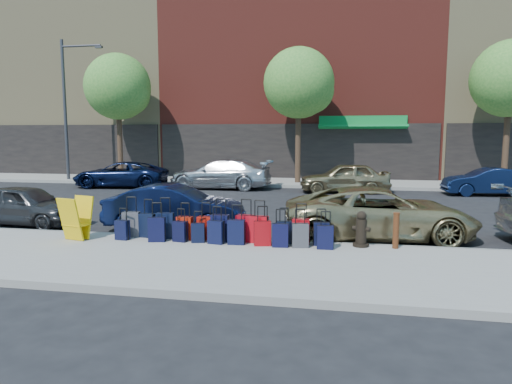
% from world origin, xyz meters
% --- Properties ---
extents(ground, '(120.00, 120.00, 0.00)m').
position_xyz_m(ground, '(0.00, 0.00, 0.00)').
color(ground, black).
rests_on(ground, ground).
extents(sidewalk_near, '(60.00, 4.00, 0.15)m').
position_xyz_m(sidewalk_near, '(0.00, -6.50, 0.07)').
color(sidewalk_near, gray).
rests_on(sidewalk_near, ground).
extents(sidewalk_far, '(60.00, 4.00, 0.15)m').
position_xyz_m(sidewalk_far, '(0.00, 10.00, 0.07)').
color(sidewalk_far, gray).
rests_on(sidewalk_far, ground).
extents(curb_near, '(60.00, 0.08, 0.15)m').
position_xyz_m(curb_near, '(0.00, -4.48, 0.07)').
color(curb_near, gray).
rests_on(curb_near, ground).
extents(curb_far, '(60.00, 0.08, 0.15)m').
position_xyz_m(curb_far, '(0.00, 7.98, 0.07)').
color(curb_far, gray).
rests_on(curb_far, ground).
extents(building_left, '(15.00, 12.12, 16.00)m').
position_xyz_m(building_left, '(-16.00, 17.98, 7.98)').
color(building_left, '#99885E').
rests_on(building_left, ground).
extents(building_center, '(17.00, 12.85, 20.00)m').
position_xyz_m(building_center, '(0.00, 17.99, 9.98)').
color(building_center, maroon).
rests_on(building_center, ground).
extents(tree_left, '(3.80, 3.80, 7.27)m').
position_xyz_m(tree_left, '(-9.86, 9.50, 5.41)').
color(tree_left, black).
rests_on(tree_left, sidewalk_far).
extents(tree_center, '(3.80, 3.80, 7.27)m').
position_xyz_m(tree_center, '(0.64, 9.50, 5.41)').
color(tree_center, black).
rests_on(tree_center, sidewalk_far).
extents(streetlight, '(2.59, 0.18, 8.00)m').
position_xyz_m(streetlight, '(-12.80, 8.80, 4.66)').
color(streetlight, '#333338').
rests_on(streetlight, sidewalk_far).
extents(suitcase_front_0, '(0.46, 0.30, 1.03)m').
position_xyz_m(suitcase_front_0, '(-2.43, -4.78, 0.47)').
color(suitcase_front_0, '#424147').
rests_on(suitcase_front_0, sidewalk_near).
extents(suitcase_front_1, '(0.42, 0.25, 0.98)m').
position_xyz_m(suitcase_front_1, '(-1.98, -4.77, 0.46)').
color(suitcase_front_1, black).
rests_on(suitcase_front_1, sidewalk_near).
extents(suitcase_front_2, '(0.46, 0.31, 1.04)m').
position_xyz_m(suitcase_front_2, '(-1.50, -4.78, 0.47)').
color(suitcase_front_2, black).
rests_on(suitcase_front_2, sidewalk_near).
extents(suitcase_front_3, '(0.39, 0.22, 0.93)m').
position_xyz_m(suitcase_front_3, '(-0.96, -4.85, 0.44)').
color(suitcase_front_3, '#AE1E0B').
rests_on(suitcase_front_3, sidewalk_near).
extents(suitcase_front_4, '(0.40, 0.24, 0.93)m').
position_xyz_m(suitcase_front_4, '(-0.45, -4.75, 0.44)').
color(suitcase_front_4, '#A2140A').
rests_on(suitcase_front_4, sidewalk_near).
extents(suitcase_front_5, '(0.45, 0.26, 1.05)m').
position_xyz_m(suitcase_front_5, '(-0.05, -4.84, 0.48)').
color(suitcase_front_5, black).
rests_on(suitcase_front_5, sidewalk_near).
extents(suitcase_front_6, '(0.46, 0.29, 1.05)m').
position_xyz_m(suitcase_front_6, '(0.58, -4.78, 0.48)').
color(suitcase_front_6, '#A30A17').
rests_on(suitcase_front_6, sidewalk_near).
extents(suitcase_front_7, '(0.45, 0.26, 1.04)m').
position_xyz_m(suitcase_front_7, '(0.93, -4.83, 0.48)').
color(suitcase_front_7, '#B30B16').
rests_on(suitcase_front_7, sidewalk_near).
extents(suitcase_front_8, '(0.39, 0.26, 0.87)m').
position_xyz_m(suitcase_front_8, '(1.54, -4.79, 0.42)').
color(suitcase_front_8, black).
rests_on(suitcase_front_8, sidewalk_near).
extents(suitcase_front_9, '(0.41, 0.23, 0.99)m').
position_xyz_m(suitcase_front_9, '(1.94, -4.80, 0.46)').
color(suitcase_front_9, '#B20B13').
rests_on(suitcase_front_9, sidewalk_near).
extents(suitcase_front_10, '(0.39, 0.25, 0.88)m').
position_xyz_m(suitcase_front_10, '(2.43, -4.81, 0.42)').
color(suitcase_front_10, black).
rests_on(suitcase_front_10, sidewalk_near).
extents(suitcase_back_0, '(0.36, 0.24, 0.80)m').
position_xyz_m(suitcase_back_0, '(-2.49, -5.15, 0.40)').
color(suitcase_back_0, black).
rests_on(suitcase_back_0, sidewalk_near).
extents(suitcase_back_2, '(0.44, 0.31, 0.96)m').
position_xyz_m(suitcase_back_2, '(-1.57, -5.16, 0.45)').
color(suitcase_back_2, black).
rests_on(suitcase_back_2, sidewalk_near).
extents(suitcase_back_3, '(0.37, 0.26, 0.82)m').
position_xyz_m(suitcase_back_3, '(-1.00, -5.08, 0.41)').
color(suitcase_back_3, black).
rests_on(suitcase_back_3, sidewalk_near).
extents(suitcase_back_4, '(0.35, 0.25, 0.77)m').
position_xyz_m(suitcase_back_4, '(-0.54, -5.08, 0.39)').
color(suitcase_back_4, black).
rests_on(suitcase_back_4, sidewalk_near).
extents(suitcase_back_5, '(0.41, 0.28, 0.90)m').
position_xyz_m(suitcase_back_5, '(-0.07, -5.12, 0.43)').
color(suitcase_back_5, black).
rests_on(suitcase_back_5, sidewalk_near).
extents(suitcase_back_6, '(0.41, 0.25, 0.96)m').
position_xyz_m(suitcase_back_6, '(0.42, -5.09, 0.45)').
color(suitcase_back_6, black).
rests_on(suitcase_back_6, sidewalk_near).
extents(suitcase_back_7, '(0.43, 0.30, 0.94)m').
position_xyz_m(suitcase_back_7, '(1.06, -5.09, 0.44)').
color(suitcase_back_7, maroon).
rests_on(suitcase_back_7, sidewalk_near).
extents(suitcase_back_8, '(0.39, 0.24, 0.89)m').
position_xyz_m(suitcase_back_8, '(1.49, -5.15, 0.43)').
color(suitcase_back_8, black).
rests_on(suitcase_back_8, sidewalk_near).
extents(suitcase_back_9, '(0.41, 0.29, 0.90)m').
position_xyz_m(suitcase_back_9, '(1.95, -5.10, 0.43)').
color(suitcase_back_9, '#3B3B40').
rests_on(suitcase_back_9, sidewalk_near).
extents(suitcase_back_10, '(0.37, 0.22, 0.88)m').
position_xyz_m(suitcase_back_10, '(2.53, -5.15, 0.42)').
color(suitcase_back_10, black).
rests_on(suitcase_back_10, sidewalk_near).
extents(fire_hydrant, '(0.43, 0.38, 0.84)m').
position_xyz_m(fire_hydrant, '(3.35, -4.75, 0.54)').
color(fire_hydrant, black).
rests_on(fire_hydrant, sidewalk_near).
extents(bollard, '(0.16, 0.16, 0.84)m').
position_xyz_m(bollard, '(4.13, -4.81, 0.58)').
color(bollard, '#38190C').
rests_on(bollard, sidewalk_near).
extents(display_rack, '(0.74, 0.78, 1.07)m').
position_xyz_m(display_rack, '(-3.62, -5.35, 0.68)').
color(display_rack, '#E2B60C').
rests_on(display_rack, sidewalk_near).
extents(car_near_0, '(3.76, 1.77, 1.24)m').
position_xyz_m(car_near_0, '(-6.62, -3.29, 0.62)').
color(car_near_0, '#323134').
rests_on(car_near_0, ground).
extents(car_near_1, '(4.08, 1.69, 1.31)m').
position_xyz_m(car_near_1, '(-1.87, -3.09, 0.66)').
color(car_near_1, '#0B1333').
rests_on(car_near_1, ground).
extents(car_near_2, '(5.23, 2.88, 1.39)m').
position_xyz_m(car_near_2, '(3.89, -3.20, 0.69)').
color(car_near_2, '#998A5E').
rests_on(car_near_2, ground).
extents(car_far_0, '(5.05, 2.72, 1.35)m').
position_xyz_m(car_far_0, '(-8.59, 6.69, 0.67)').
color(car_far_0, '#0B1433').
rests_on(car_far_0, ground).
extents(car_far_1, '(5.27, 2.20, 1.52)m').
position_xyz_m(car_far_1, '(-3.24, 7.02, 0.76)').
color(car_far_1, silver).
rests_on(car_far_1, ground).
extents(car_far_2, '(4.41, 2.24, 1.44)m').
position_xyz_m(car_far_2, '(3.02, 6.57, 0.72)').
color(car_far_2, '#8F7E57').
rests_on(car_far_2, ground).
extents(car_far_3, '(3.92, 1.61, 1.26)m').
position_xyz_m(car_far_3, '(9.43, 6.70, 0.63)').
color(car_far_3, '#0D1A3C').
rests_on(car_far_3, ground).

